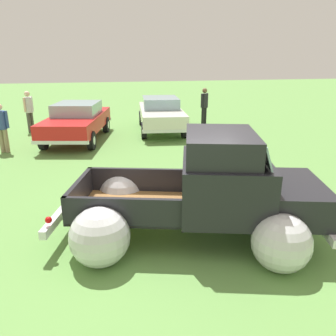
{
  "coord_description": "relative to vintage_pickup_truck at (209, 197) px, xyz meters",
  "views": [
    {
      "loc": [
        -1.49,
        -5.26,
        3.11
      ],
      "look_at": [
        0.0,
        1.57,
        0.78
      ],
      "focal_mm": 35.77,
      "sensor_mm": 36.0,
      "label": 1
    }
  ],
  "objects": [
    {
      "name": "show_car_0",
      "position": [
        -2.56,
        8.17,
        0.03
      ],
      "size": [
        2.79,
        4.79,
        1.43
      ],
      "rotation": [
        0.0,
        0.0,
        -1.79
      ],
      "color": "black",
      "rests_on": "ground"
    },
    {
      "name": "vintage_pickup_truck",
      "position": [
        0.0,
        0.0,
        0.0
      ],
      "size": [
        4.96,
        3.66,
        1.96
      ],
      "rotation": [
        0.0,
        0.0,
        -0.27
      ],
      "color": "black",
      "rests_on": "ground"
    },
    {
      "name": "spectator_0",
      "position": [
        -4.62,
        10.12,
        0.24
      ],
      "size": [
        0.47,
        0.5,
        1.74
      ],
      "rotation": [
        0.0,
        0.0,
        5.72
      ],
      "color": "#4C4742",
      "rests_on": "ground"
    },
    {
      "name": "show_car_1",
      "position": [
        0.95,
        9.24,
        0.03
      ],
      "size": [
        2.27,
        4.77,
        1.43
      ],
      "rotation": [
        0.0,
        0.0,
        -1.68
      ],
      "color": "black",
      "rests_on": "ground"
    },
    {
      "name": "spectator_2",
      "position": [
        3.17,
        9.94,
        0.24
      ],
      "size": [
        0.48,
        0.48,
        1.74
      ],
      "rotation": [
        0.0,
        0.0,
        5.39
      ],
      "color": "black",
      "rests_on": "ground"
    },
    {
      "name": "ground_plane",
      "position": [
        -0.37,
        0.1,
        -0.76
      ],
      "size": [
        80.0,
        80.0,
        0.0
      ],
      "primitive_type": "plane",
      "color": "#609347"
    },
    {
      "name": "spectator_1",
      "position": [
        -4.95,
        6.85,
        0.18
      ],
      "size": [
        0.53,
        0.43,
        1.65
      ],
      "rotation": [
        0.0,
        0.0,
        1.25
      ],
      "color": "gray",
      "rests_on": "ground"
    }
  ]
}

